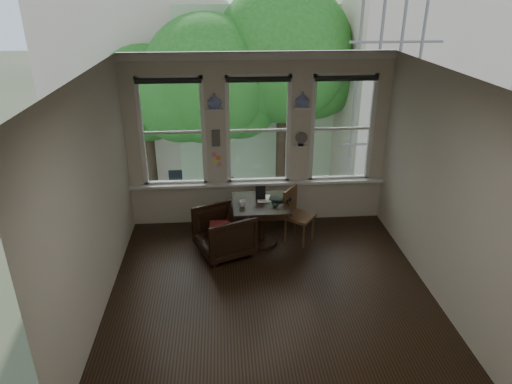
{
  "coord_description": "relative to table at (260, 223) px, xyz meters",
  "views": [
    {
      "loc": [
        -0.61,
        -5.28,
        3.93
      ],
      "look_at": [
        -0.14,
        0.9,
        1.15
      ],
      "focal_mm": 32.0,
      "sensor_mm": 36.0,
      "label": 1
    }
  ],
  "objects": [
    {
      "name": "papers",
      "position": [
        0.07,
        0.14,
        0.38
      ],
      "size": [
        0.23,
        0.31,
        0.0
      ],
      "primitive_type": "cube",
      "rotation": [
        0.0,
        0.0,
        -0.03
      ],
      "color": "silver",
      "rests_on": "table"
    },
    {
      "name": "window_left",
      "position": [
        -1.42,
        0.89,
        1.32
      ],
      "size": [
        1.1,
        0.12,
        1.9
      ],
      "primitive_type": null,
      "color": "white",
      "rests_on": "ground"
    },
    {
      "name": "cushion_red",
      "position": [
        -0.61,
        -0.28,
        0.08
      ],
      "size": [
        0.45,
        0.45,
        0.06
      ],
      "primitive_type": "cube",
      "color": "maroon",
      "rests_on": "armchair_left"
    },
    {
      "name": "drinking_glass",
      "position": [
        0.22,
        -0.18,
        0.42
      ],
      "size": [
        0.12,
        0.12,
        0.09
      ],
      "primitive_type": "imported",
      "rotation": [
        0.0,
        0.0,
        0.11
      ],
      "color": "white",
      "rests_on": "table"
    },
    {
      "name": "intercom",
      "position": [
        -0.69,
        0.82,
        1.23
      ],
      "size": [
        0.14,
        0.06,
        0.28
      ],
      "primitive_type": "cube",
      "color": "#59544F",
      "rests_on": "ground"
    },
    {
      "name": "sticky_notes",
      "position": [
        -0.69,
        0.82,
        0.88
      ],
      "size": [
        0.16,
        0.01,
        0.24
      ],
      "primitive_type": null,
      "color": "pink",
      "rests_on": "ground"
    },
    {
      "name": "mug",
      "position": [
        -0.3,
        -0.12,
        0.42
      ],
      "size": [
        0.12,
        0.12,
        0.1
      ],
      "primitive_type": "imported",
      "rotation": [
        0.0,
        0.0,
        -0.12
      ],
      "color": "white",
      "rests_on": "table"
    },
    {
      "name": "tablet",
      "position": [
        0.01,
        0.14,
        0.48
      ],
      "size": [
        0.16,
        0.08,
        0.22
      ],
      "primitive_type": "cube",
      "rotation": [
        -0.26,
        0.0,
        -0.03
      ],
      "color": "black",
      "rests_on": "table"
    },
    {
      "name": "wall_front",
      "position": [
        0.03,
        -3.61,
        1.12
      ],
      "size": [
        4.5,
        0.0,
        4.5
      ],
      "primitive_type": "plane",
      "rotation": [
        -1.57,
        0.0,
        0.0
      ],
      "color": "beige",
      "rests_on": "ground"
    },
    {
      "name": "wall_back",
      "position": [
        0.03,
        0.89,
        1.12
      ],
      "size": [
        4.5,
        0.0,
        4.5
      ],
      "primitive_type": "plane",
      "rotation": [
        1.57,
        0.0,
        0.0
      ],
      "color": "beige",
      "rests_on": "ground"
    },
    {
      "name": "wall_right",
      "position": [
        2.28,
        -1.36,
        1.12
      ],
      "size": [
        0.0,
        4.5,
        4.5
      ],
      "primitive_type": "plane",
      "rotation": [
        1.57,
        0.0,
        -1.57
      ],
      "color": "beige",
      "rests_on": "ground"
    },
    {
      "name": "side_chair_right",
      "position": [
        0.66,
        0.03,
        0.09
      ],
      "size": [
        0.59,
        0.59,
        0.92
      ],
      "primitive_type": null,
      "rotation": [
        0.0,
        0.0,
        0.93
      ],
      "color": "#462E19",
      "rests_on": "ground"
    },
    {
      "name": "shelf_right",
      "position": [
        0.76,
        0.79,
        1.73
      ],
      "size": [
        0.26,
        0.16,
        0.03
      ],
      "primitive_type": "cube",
      "color": "white",
      "rests_on": "ground"
    },
    {
      "name": "laptop",
      "position": [
        0.31,
        0.0,
        0.39
      ],
      "size": [
        0.41,
        0.31,
        0.03
      ],
      "primitive_type": "imported",
      "rotation": [
        0.0,
        0.0,
        -0.23
      ],
      "color": "black",
      "rests_on": "table"
    },
    {
      "name": "window_center",
      "position": [
        0.03,
        0.89,
        1.32
      ],
      "size": [
        1.1,
        0.12,
        1.9
      ],
      "primitive_type": null,
      "color": "white",
      "rests_on": "ground"
    },
    {
      "name": "wall_left",
      "position": [
        -2.22,
        -1.36,
        1.12
      ],
      "size": [
        0.0,
        4.5,
        4.5
      ],
      "primitive_type": "plane",
      "rotation": [
        1.57,
        0.0,
        1.57
      ],
      "color": "beige",
      "rests_on": "ground"
    },
    {
      "name": "vase_left",
      "position": [
        -0.69,
        0.79,
        1.86
      ],
      "size": [
        0.24,
        0.24,
        0.25
      ],
      "primitive_type": "imported",
      "color": "silver",
      "rests_on": "shelf_left"
    },
    {
      "name": "desk_fan",
      "position": [
        0.76,
        0.77,
        1.16
      ],
      "size": [
        0.2,
        0.2,
        0.24
      ],
      "primitive_type": null,
      "color": "#59544F",
      "rests_on": "ground"
    },
    {
      "name": "ceiling",
      "position": [
        0.03,
        -1.36,
        2.62
      ],
      "size": [
        4.5,
        4.5,
        0.0
      ],
      "primitive_type": "plane",
      "rotation": [
        3.14,
        0.0,
        0.0
      ],
      "color": "silver",
      "rests_on": "ground"
    },
    {
      "name": "window_right",
      "position": [
        1.48,
        0.89,
        1.32
      ],
      "size": [
        1.1,
        0.12,
        1.9
      ],
      "primitive_type": null,
      "color": "white",
      "rests_on": "ground"
    },
    {
      "name": "armchair_left",
      "position": [
        -0.61,
        -0.28,
        0.0
      ],
      "size": [
        1.07,
        1.06,
        0.75
      ],
      "primitive_type": "imported",
      "rotation": [
        0.0,
        0.0,
        -1.18
      ],
      "color": "black",
      "rests_on": "ground"
    },
    {
      "name": "shelf_left",
      "position": [
        -0.69,
        0.79,
        1.73
      ],
      "size": [
        0.26,
        0.16,
        0.03
      ],
      "primitive_type": "cube",
      "color": "white",
      "rests_on": "ground"
    },
    {
      "name": "table",
      "position": [
        0.0,
        0.0,
        0.0
      ],
      "size": [
        0.9,
        0.9,
        0.75
      ],
      "primitive_type": null,
      "color": "black",
      "rests_on": "ground"
    },
    {
      "name": "vase_right",
      "position": [
        0.76,
        0.79,
        1.86
      ],
      "size": [
        0.24,
        0.24,
        0.25
      ],
      "primitive_type": "imported",
      "color": "silver",
      "rests_on": "shelf_right"
    },
    {
      "name": "ground",
      "position": [
        0.03,
        -1.36,
        -0.38
      ],
      "size": [
        4.5,
        4.5,
        0.0
      ],
      "primitive_type": "plane",
      "color": "black",
      "rests_on": "ground"
    }
  ]
}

